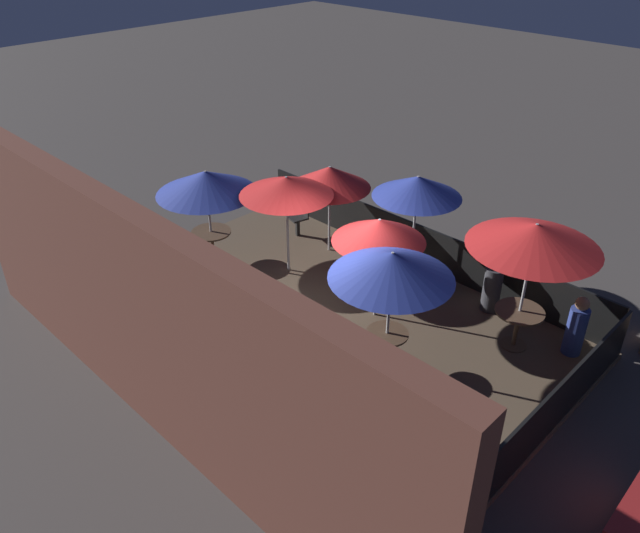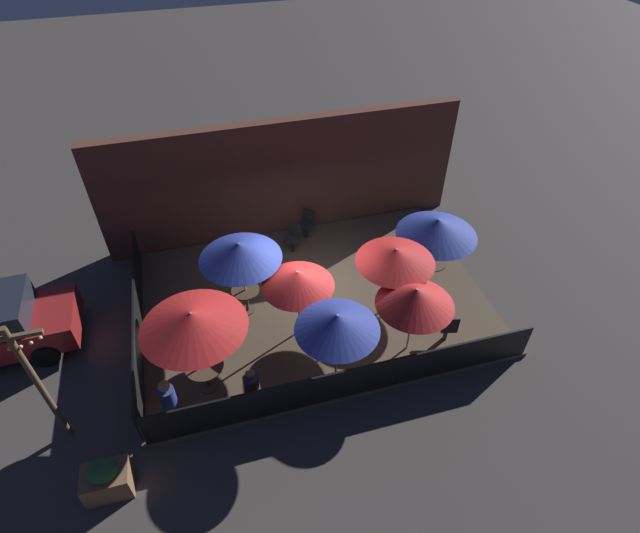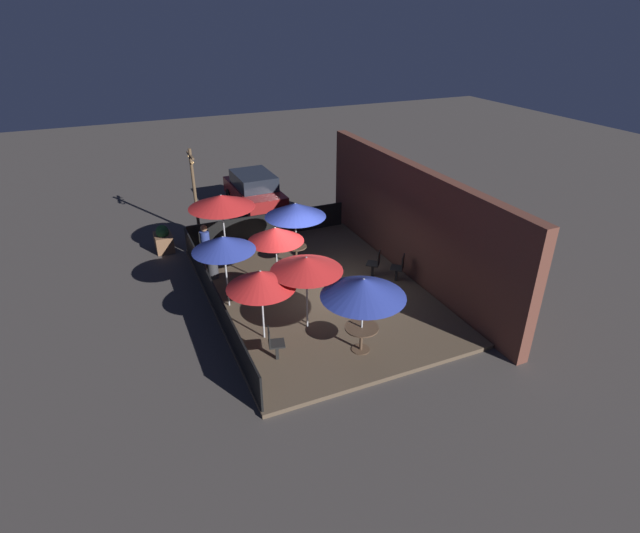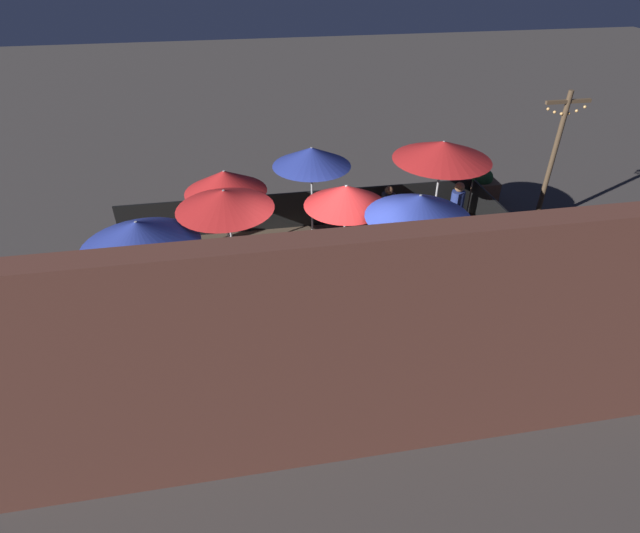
% 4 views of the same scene
% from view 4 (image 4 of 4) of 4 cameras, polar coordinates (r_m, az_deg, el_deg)
% --- Properties ---
extents(ground_plane, '(60.00, 60.00, 0.00)m').
position_cam_4_polar(ground_plane, '(10.29, 0.44, -4.49)').
color(ground_plane, '#423D3A').
extents(patio_deck, '(9.09, 6.38, 0.12)m').
position_cam_4_polar(patio_deck, '(10.26, 0.44, -4.23)').
color(patio_deck, brown).
rests_on(patio_deck, ground_plane).
extents(building_wall, '(10.69, 0.36, 3.73)m').
position_cam_4_polar(building_wall, '(6.57, 5.90, -10.23)').
color(building_wall, brown).
rests_on(building_wall, ground_plane).
extents(fence_front, '(8.89, 0.05, 0.95)m').
position_cam_4_polar(fence_front, '(12.58, -2.11, 6.54)').
color(fence_front, black).
rests_on(fence_front, patio_deck).
extents(fence_side_left, '(0.05, 6.18, 0.95)m').
position_cam_4_polar(fence_side_left, '(11.49, 23.13, 0.60)').
color(fence_side_left, black).
rests_on(fence_side_left, patio_deck).
extents(patio_umbrella_0, '(2.21, 2.21, 2.45)m').
position_cam_4_polar(patio_umbrella_0, '(11.64, 13.86, 12.74)').
color(patio_umbrella_0, '#B2B2B7').
rests_on(patio_umbrella_0, patio_deck).
extents(patio_umbrella_1, '(2.02, 2.02, 2.28)m').
position_cam_4_polar(patio_umbrella_1, '(9.48, 11.29, 6.76)').
color(patio_umbrella_1, '#B2B2B7').
rests_on(patio_umbrella_1, patio_deck).
extents(patio_umbrella_2, '(2.13, 2.13, 2.10)m').
position_cam_4_polar(patio_umbrella_2, '(9.36, -20.05, 3.52)').
color(patio_umbrella_2, '#B2B2B7').
rests_on(patio_umbrella_2, patio_deck).
extents(patio_umbrella_3, '(1.93, 1.93, 2.17)m').
position_cam_4_polar(patio_umbrella_3, '(9.90, -10.88, 7.52)').
color(patio_umbrella_3, '#B2B2B7').
rests_on(patio_umbrella_3, patio_deck).
extents(patio_umbrella_4, '(1.80, 1.80, 2.25)m').
position_cam_4_polar(patio_umbrella_4, '(11.55, -0.97, 12.43)').
color(patio_umbrella_4, '#B2B2B7').
rests_on(patio_umbrella_4, patio_deck).
extents(patio_umbrella_5, '(1.72, 1.72, 2.06)m').
position_cam_4_polar(patio_umbrella_5, '(10.19, 2.97, 8.09)').
color(patio_umbrella_5, '#B2B2B7').
rests_on(patio_umbrella_5, patio_deck).
extents(patio_umbrella_6, '(1.80, 1.80, 2.03)m').
position_cam_4_polar(patio_umbrella_6, '(11.11, -10.82, 9.55)').
color(patio_umbrella_6, '#B2B2B7').
rests_on(patio_umbrella_6, patio_deck).
extents(dining_table_0, '(0.86, 0.86, 0.76)m').
position_cam_4_polar(dining_table_0, '(12.31, 12.82, 5.66)').
color(dining_table_0, '#4C3828').
rests_on(dining_table_0, patio_deck).
extents(dining_table_1, '(0.72, 0.72, 0.75)m').
position_cam_4_polar(dining_table_1, '(10.23, 10.39, -0.55)').
color(dining_table_1, '#4C3828').
rests_on(dining_table_1, patio_deck).
extents(dining_table_2, '(0.87, 0.87, 0.70)m').
position_cam_4_polar(dining_table_2, '(10.05, -18.61, -2.84)').
color(dining_table_2, '#4C3828').
rests_on(dining_table_2, patio_deck).
extents(patio_chair_0, '(0.56, 0.56, 0.93)m').
position_cam_4_polar(patio_chair_0, '(8.31, 3.32, -10.24)').
color(patio_chair_0, black).
rests_on(patio_chair_0, patio_deck).
extents(patio_chair_1, '(0.48, 0.48, 0.93)m').
position_cam_4_polar(patio_chair_1, '(11.81, -15.03, 3.48)').
color(patio_chair_1, black).
rests_on(patio_chair_1, patio_deck).
extents(patio_chair_2, '(0.56, 0.56, 0.92)m').
position_cam_4_polar(patio_chair_2, '(7.85, 0.12, -13.62)').
color(patio_chair_2, black).
rests_on(patio_chair_2, patio_deck).
extents(patron_0, '(0.38, 0.38, 1.13)m').
position_cam_4_polar(patron_0, '(12.63, 7.72, 6.48)').
color(patron_0, '#333338').
rests_on(patron_0, patio_deck).
extents(patron_1, '(0.46, 0.46, 1.16)m').
position_cam_4_polar(patron_1, '(13.09, 15.34, 6.73)').
color(patron_1, navy).
rests_on(patron_1, patio_deck).
extents(planter_box, '(0.88, 0.62, 0.99)m').
position_cam_4_polar(planter_box, '(14.76, 17.89, 8.55)').
color(planter_box, brown).
rests_on(planter_box, ground_plane).
extents(light_post, '(1.10, 0.12, 3.43)m').
position_cam_4_polar(light_post, '(13.50, 25.16, 11.56)').
color(light_post, brown).
rests_on(light_post, ground_plane).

